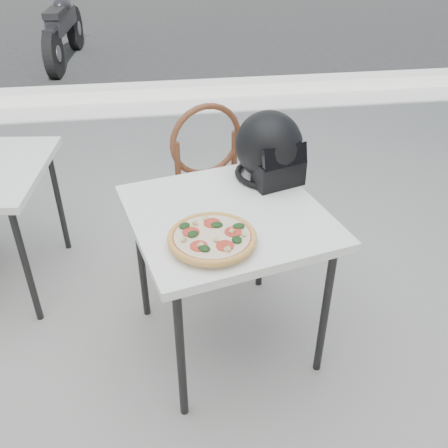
{
  "coord_description": "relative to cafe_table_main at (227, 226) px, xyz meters",
  "views": [
    {
      "loc": [
        -0.01,
        -2.07,
        1.76
      ],
      "look_at": [
        0.2,
        -0.59,
        0.76
      ],
      "focal_mm": 40.0,
      "sensor_mm": 36.0,
      "label": 1
    }
  ],
  "objects": [
    {
      "name": "ground",
      "position": [
        -0.24,
        0.43,
        -0.64
      ],
      "size": [
        80.0,
        80.0,
        0.0
      ],
      "primitive_type": "plane",
      "color": "#A29F99",
      "rests_on": "ground"
    },
    {
      "name": "street_asphalt",
      "position": [
        -0.24,
        7.43,
        -0.64
      ],
      "size": [
        30.0,
        8.0,
        0.0
      ],
      "primitive_type": "cube",
      "color": "black",
      "rests_on": "ground"
    },
    {
      "name": "curb",
      "position": [
        -0.24,
        3.43,
        -0.58
      ],
      "size": [
        30.0,
        0.25,
        0.12
      ],
      "primitive_type": "cube",
      "color": "#A6A49B",
      "rests_on": "ground"
    },
    {
      "name": "cafe_table_main",
      "position": [
        0.0,
        0.0,
        0.0
      ],
      "size": [
        0.9,
        0.9,
        0.71
      ],
      "rotation": [
        0.0,
        0.0,
        0.23
      ],
      "color": "white",
      "rests_on": "ground"
    },
    {
      "name": "plate",
      "position": [
        -0.09,
        -0.21,
        0.07
      ],
      "size": [
        0.3,
        0.3,
        0.02
      ],
      "rotation": [
        0.0,
        0.0,
        0.07
      ],
      "color": "silver",
      "rests_on": "cafe_table_main"
    },
    {
      "name": "pizza",
      "position": [
        -0.09,
        -0.2,
        0.09
      ],
      "size": [
        0.33,
        0.33,
        0.04
      ],
      "rotation": [
        0.0,
        0.0,
        -0.04
      ],
      "color": "#E5AA54",
      "rests_on": "plate"
    },
    {
      "name": "helmet",
      "position": [
        0.22,
        0.26,
        0.2
      ],
      "size": [
        0.37,
        0.37,
        0.3
      ],
      "rotation": [
        0.0,
        0.0,
        0.31
      ],
      "color": "black",
      "rests_on": "cafe_table_main"
    },
    {
      "name": "cafe_chair_main",
      "position": [
        -0.05,
        0.59,
        -0.1
      ],
      "size": [
        0.46,
        0.46,
        0.97
      ],
      "rotation": [
        0.0,
        0.0,
        3.44
      ],
      "color": "brown",
      "rests_on": "ground"
    },
    {
      "name": "motorcycle",
      "position": [
        -1.26,
        4.84,
        -0.25
      ],
      "size": [
        0.46,
        1.79,
        0.89
      ],
      "rotation": [
        0.0,
        0.0,
        -0.08
      ],
      "color": "black",
      "rests_on": "street_asphalt"
    }
  ]
}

